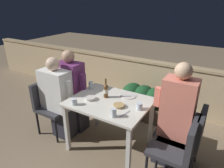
{
  "coord_description": "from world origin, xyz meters",
  "views": [
    {
      "loc": [
        1.22,
        -1.98,
        1.97
      ],
      "look_at": [
        0.0,
        0.06,
        0.96
      ],
      "focal_mm": 32.0,
      "sensor_mm": 36.0,
      "label": 1
    }
  ],
  "objects": [
    {
      "name": "dining_table",
      "position": [
        0.0,
        0.0,
        0.64
      ],
      "size": [
        1.04,
        0.81,
        0.74
      ],
      "color": "silver",
      "rests_on": "ground_plane"
    },
    {
      "name": "chair_left_near",
      "position": [
        -1.01,
        -0.13,
        0.51
      ],
      "size": [
        0.46,
        0.45,
        0.84
      ],
      "color": "#333338",
      "rests_on": "ground_plane"
    },
    {
      "name": "bowl_1",
      "position": [
        -0.24,
        -0.1,
        0.76
      ],
      "size": [
        0.14,
        0.14,
        0.04
      ],
      "color": "beige",
      "rests_on": "dining_table"
    },
    {
      "name": "glass_cup_2",
      "position": [
        -0.33,
        -0.31,
        0.78
      ],
      "size": [
        0.07,
        0.07,
        0.08
      ],
      "color": "silver",
      "rests_on": "dining_table"
    },
    {
      "name": "fork_0",
      "position": [
        0.32,
        -0.19,
        0.75
      ],
      "size": [
        0.05,
        0.17,
        0.01
      ],
      "color": "silver",
      "rests_on": "dining_table"
    },
    {
      "name": "parapet_wall",
      "position": [
        0.0,
        1.47,
        0.46
      ],
      "size": [
        9.0,
        0.18,
        0.92
      ],
      "color": "tan",
      "rests_on": "ground_plane"
    },
    {
      "name": "person_coral_top",
      "position": [
        0.82,
        0.13,
        0.69
      ],
      "size": [
        0.47,
        0.26,
        1.37
      ],
      "color": "#282833",
      "rests_on": "ground_plane"
    },
    {
      "name": "chair_right_near",
      "position": [
        0.97,
        -0.12,
        0.51
      ],
      "size": [
        0.46,
        0.45,
        0.84
      ],
      "color": "#333338",
      "rests_on": "ground_plane"
    },
    {
      "name": "bowl_0",
      "position": [
        0.18,
        -0.07,
        0.76
      ],
      "size": [
        0.14,
        0.14,
        0.03
      ],
      "color": "tan",
      "rests_on": "dining_table"
    },
    {
      "name": "person_white_polo",
      "position": [
        -0.81,
        -0.13,
        0.62
      ],
      "size": [
        0.51,
        0.26,
        1.24
      ],
      "color": "#282833",
      "rests_on": "ground_plane"
    },
    {
      "name": "chair_left_far",
      "position": [
        -0.95,
        0.12,
        0.51
      ],
      "size": [
        0.46,
        0.45,
        0.84
      ],
      "color": "#333338",
      "rests_on": "ground_plane"
    },
    {
      "name": "chair_right_far",
      "position": [
        1.01,
        0.13,
        0.51
      ],
      "size": [
        0.46,
        0.45,
        0.84
      ],
      "color": "#333338",
      "rests_on": "ground_plane"
    },
    {
      "name": "glass_cup_0",
      "position": [
        -0.44,
        0.19,
        0.8
      ],
      "size": [
        0.07,
        0.07,
        0.11
      ],
      "color": "silver",
      "rests_on": "dining_table"
    },
    {
      "name": "glass_cup_3",
      "position": [
        0.42,
        -0.0,
        0.78
      ],
      "size": [
        0.08,
        0.08,
        0.09
      ],
      "color": "silver",
      "rests_on": "dining_table"
    },
    {
      "name": "plate_0",
      "position": [
        0.14,
        0.25,
        0.75
      ],
      "size": [
        0.22,
        0.22,
        0.01
      ],
      "color": "silver",
      "rests_on": "dining_table"
    },
    {
      "name": "person_purple_stripe",
      "position": [
        -0.76,
        0.12,
        0.66
      ],
      "size": [
        0.48,
        0.26,
        1.3
      ],
      "color": "#282833",
      "rests_on": "ground_plane"
    },
    {
      "name": "planter_hedge",
      "position": [
        0.08,
        0.99,
        0.34
      ],
      "size": [
        0.78,
        0.47,
        0.59
      ],
      "color": "brown",
      "rests_on": "ground_plane"
    },
    {
      "name": "beer_bottle",
      "position": [
        -0.1,
        0.07,
        0.84
      ],
      "size": [
        0.06,
        0.06,
        0.27
      ],
      "color": "brown",
      "rests_on": "dining_table"
    },
    {
      "name": "glass_cup_1",
      "position": [
        0.24,
        -0.3,
        0.79
      ],
      "size": [
        0.07,
        0.07,
        0.11
      ],
      "color": "silver",
      "rests_on": "dining_table"
    },
    {
      "name": "ground_plane",
      "position": [
        0.0,
        0.0,
        0.0
      ],
      "size": [
        16.0,
        16.0,
        0.0
      ],
      "primitive_type": "plane",
      "color": "#847056"
    }
  ]
}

